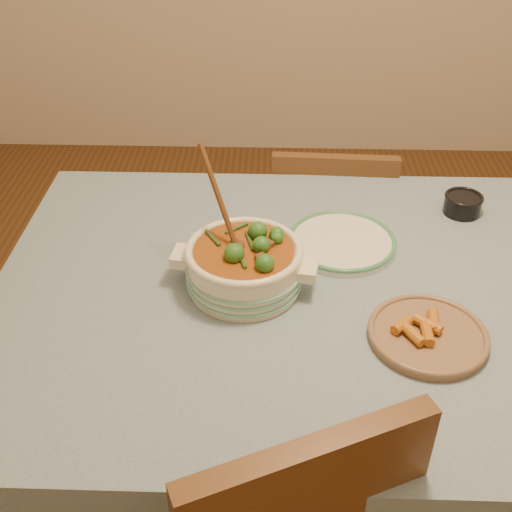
{
  "coord_description": "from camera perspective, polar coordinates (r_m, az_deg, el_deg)",
  "views": [
    {
      "loc": [
        -0.19,
        -1.16,
        1.68
      ],
      "look_at": [
        -0.23,
        -0.0,
        0.85
      ],
      "focal_mm": 45.0,
      "sensor_mm": 36.0,
      "label": 1
    }
  ],
  "objects": [
    {
      "name": "stew_casserole",
      "position": [
        1.44,
        -1.08,
        -0.59
      ],
      "size": [
        0.34,
        0.29,
        0.31
      ],
      "rotation": [
        0.0,
        0.0,
        -0.15
      ],
      "color": "#EEE6C7",
      "rests_on": "dining_table"
    },
    {
      "name": "chair_far",
      "position": [
        2.19,
        6.41,
        1.74
      ],
      "size": [
        0.4,
        0.4,
        0.81
      ],
      "rotation": [
        0.0,
        0.0,
        3.09
      ],
      "color": "brown",
      "rests_on": "floor"
    },
    {
      "name": "condiment_bowl",
      "position": [
        1.82,
        17.92,
        4.5
      ],
      "size": [
        0.1,
        0.1,
        0.05
      ],
      "rotation": [
        0.0,
        0.0,
        -0.02
      ],
      "color": "black",
      "rests_on": "dining_table"
    },
    {
      "name": "fried_plate",
      "position": [
        1.38,
        15.05,
        -6.65
      ],
      "size": [
        0.29,
        0.29,
        0.04
      ],
      "rotation": [
        0.0,
        0.0,
        0.22
      ],
      "color": "#89684C",
      "rests_on": "dining_table"
    },
    {
      "name": "white_plate",
      "position": [
        1.62,
        7.64,
        1.26
      ],
      "size": [
        0.33,
        0.33,
        0.02
      ],
      "rotation": [
        0.0,
        0.0,
        0.25
      ],
      "color": "white",
      "rests_on": "dining_table"
    },
    {
      "name": "floor",
      "position": [
        2.05,
        6.82,
        -19.63
      ],
      "size": [
        4.5,
        4.5,
        0.0
      ],
      "primitive_type": "plane",
      "color": "#4C2B15",
      "rests_on": "ground"
    },
    {
      "name": "dining_table",
      "position": [
        1.55,
        8.54,
        -5.54
      ],
      "size": [
        1.68,
        1.08,
        0.76
      ],
      "color": "brown",
      "rests_on": "floor"
    }
  ]
}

